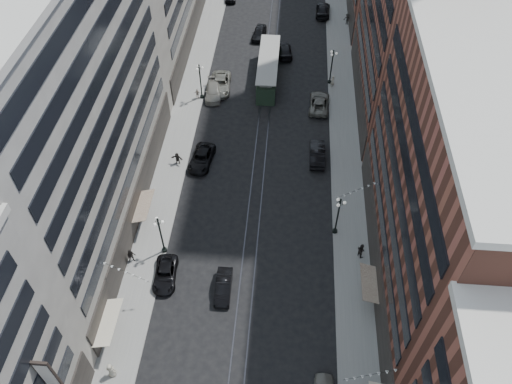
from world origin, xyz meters
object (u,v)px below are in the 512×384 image
(car_7, at_px, (202,158))
(pedestrian_6, at_px, (197,94))
(car_2, at_px, (165,274))
(car_12, at_px, (323,10))
(lamppost_sw_far, at_px, (161,234))
(lamppost_sw_mid, at_px, (200,80))
(pedestrian_2, at_px, (131,256))
(car_10, at_px, (317,154))
(streetcar, at_px, (268,70))
(car_11, at_px, (319,103))
(pedestrian_1, at_px, (111,370))
(car_8, at_px, (213,91))
(lamppost_se_mid, at_px, (332,66))
(car_extra_2, at_px, (285,50))
(pedestrian_5, at_px, (177,158))
(car_13, at_px, (259,33))
(pedestrian_8, at_px, (332,81))
(car_5, at_px, (223,287))
(lamppost_se_far, at_px, (338,215))
(pedestrian_9, at_px, (347,19))
(car_extra_1, at_px, (220,84))
(pedestrian_7, at_px, (361,250))

(car_7, distance_m, pedestrian_6, 13.22)
(car_2, distance_m, car_12, 58.22)
(lamppost_sw_far, relative_size, lamppost_sw_mid, 1.00)
(lamppost_sw_mid, relative_size, pedestrian_2, 2.91)
(car_10, height_order, car_12, car_10)
(streetcar, height_order, car_7, streetcar)
(car_2, bearing_deg, pedestrian_2, 152.22)
(pedestrian_2, height_order, car_11, pedestrian_2)
(pedestrian_1, bearing_deg, car_8, -95.08)
(car_7, bearing_deg, lamppost_sw_far, -91.30)
(lamppost_se_mid, height_order, pedestrian_6, lamppost_se_mid)
(car_extra_2, bearing_deg, pedestrian_5, 56.31)
(lamppost_sw_mid, relative_size, pedestrian_6, 3.68)
(pedestrian_6, bearing_deg, car_13, -109.03)
(pedestrian_1, height_order, car_13, pedestrian_1)
(pedestrian_8, bearing_deg, car_extra_2, -84.85)
(car_5, height_order, car_11, car_11)
(lamppost_se_far, bearing_deg, car_10, 99.50)
(lamppost_se_far, distance_m, pedestrian_6, 29.78)
(pedestrian_2, relative_size, car_8, 0.35)
(lamppost_se_mid, bearing_deg, car_7, -132.18)
(car_10, bearing_deg, pedestrian_9, -99.16)
(lamppost_se_far, bearing_deg, car_13, 105.91)
(car_13, bearing_deg, car_5, -83.08)
(pedestrian_5, height_order, pedestrian_6, pedestrian_5)
(lamppost_sw_mid, height_order, lamppost_se_far, same)
(car_13, xyz_separation_m, pedestrian_6, (-7.58, -17.14, 0.08))
(lamppost_sw_mid, height_order, pedestrian_2, lamppost_sw_mid)
(car_7, distance_m, car_10, 14.58)
(car_5, bearing_deg, car_extra_1, 96.39)
(car_11, bearing_deg, car_extra_2, -64.19)
(car_2, distance_m, car_11, 33.54)
(car_11, height_order, pedestrian_7, pedestrian_7)
(car_13, xyz_separation_m, car_extra_2, (4.40, -4.79, -0.05))
(lamppost_sw_mid, distance_m, lamppost_se_mid, 19.07)
(lamppost_sw_mid, distance_m, car_13, 18.51)
(pedestrian_6, height_order, car_extra_2, pedestrian_6)
(lamppost_se_mid, height_order, car_5, lamppost_se_mid)
(lamppost_se_far, bearing_deg, pedestrian_2, -165.34)
(pedestrian_7, distance_m, car_extra_2, 39.36)
(lamppost_sw_far, distance_m, car_8, 27.86)
(streetcar, distance_m, pedestrian_5, 21.48)
(streetcar, xyz_separation_m, car_12, (8.40, 20.14, -0.82))
(car_8, relative_size, pedestrian_7, 2.92)
(streetcar, distance_m, pedestrian_6, 11.24)
(pedestrian_6, bearing_deg, lamppost_se_mid, -159.97)
(lamppost_sw_far, xyz_separation_m, pedestrian_5, (-1.01, 13.42, -2.12))
(pedestrian_7, bearing_deg, car_5, 74.58)
(lamppost_se_far, height_order, car_5, lamppost_se_far)
(lamppost_sw_far, height_order, lamppost_sw_mid, same)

